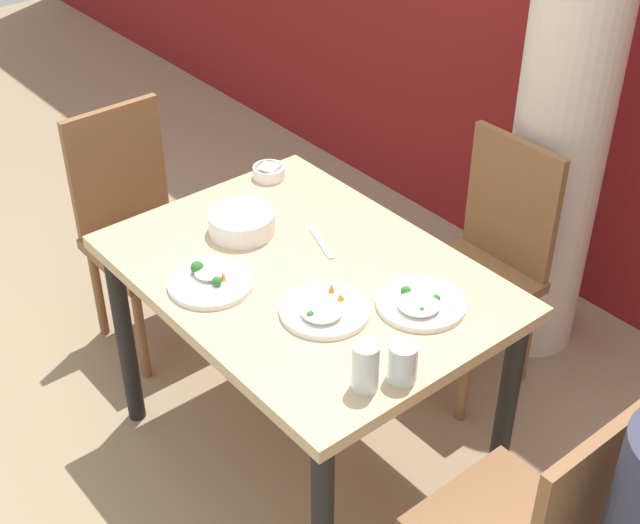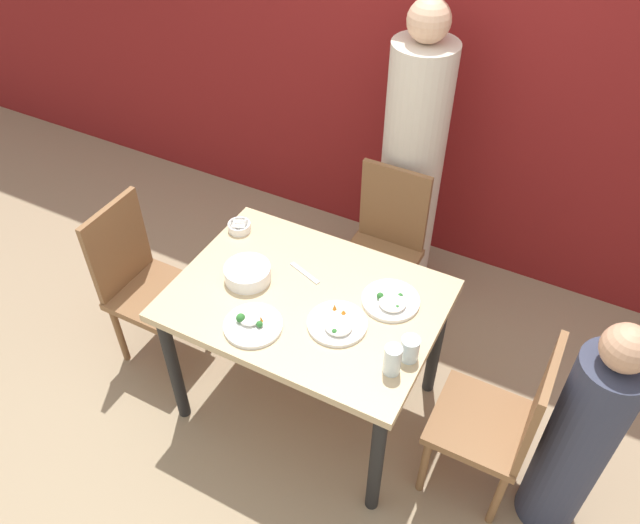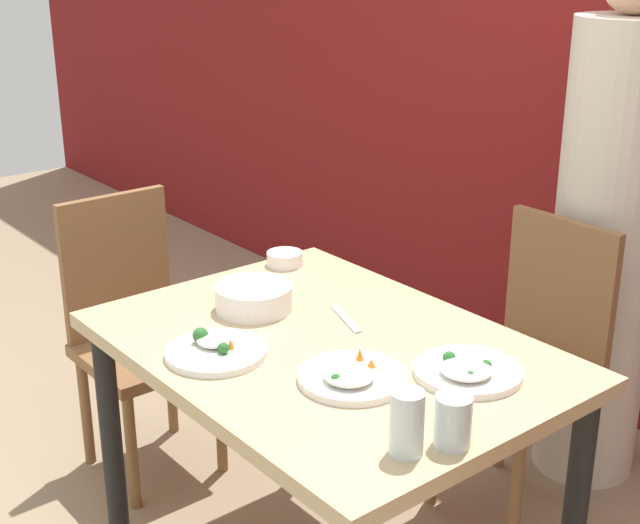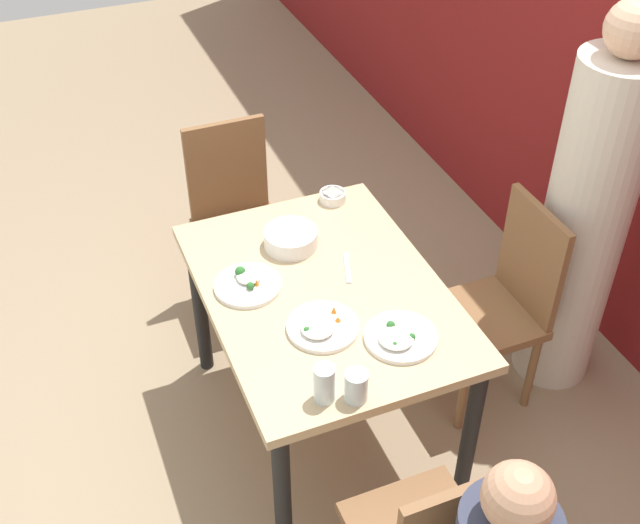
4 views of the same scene
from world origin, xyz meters
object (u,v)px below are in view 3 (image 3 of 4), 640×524
object	(u,v)px
person_adult	(606,246)
glass_water_tall	(453,421)
bowl_curry	(254,297)
chair_adult_spot	(531,361)
plate_rice_adult	(467,371)

from	to	relation	value
person_adult	glass_water_tall	xyz separation A→B (m)	(0.47, -1.20, 0.02)
glass_water_tall	person_adult	bearing A→B (deg)	111.14
bowl_curry	person_adult	bearing A→B (deg)	73.01
chair_adult_spot	plate_rice_adult	distance (m)	0.75
chair_adult_spot	glass_water_tall	size ratio (longest dim) A/B	8.57
chair_adult_spot	bowl_curry	world-z (taller)	chair_adult_spot
plate_rice_adult	person_adult	bearing A→B (deg)	106.61
chair_adult_spot	bowl_curry	size ratio (longest dim) A/B	4.44
chair_adult_spot	bowl_curry	bearing A→B (deg)	-113.53
plate_rice_adult	glass_water_tall	bearing A→B (deg)	-53.55
chair_adult_spot	plate_rice_adult	size ratio (longest dim) A/B	3.67
person_adult	chair_adult_spot	bearing A→B (deg)	-90.00
bowl_curry	plate_rice_adult	world-z (taller)	bowl_curry
chair_adult_spot	bowl_curry	xyz separation A→B (m)	(-0.34, -0.79, 0.31)
chair_adult_spot	glass_water_tall	world-z (taller)	chair_adult_spot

